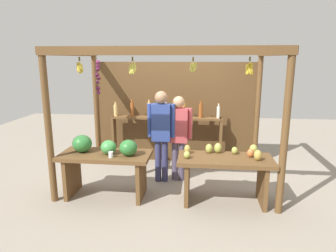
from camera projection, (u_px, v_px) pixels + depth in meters
The scene contains 7 objects.
ground_plane at pixel (169, 179), 5.44m from camera, with size 12.00×12.00×0.00m, color gray.
market_stall at pixel (172, 102), 5.60m from camera, with size 3.46×2.15×2.31m.
fruit_counter_left at pixel (105, 158), 4.66m from camera, with size 1.40×0.64×0.98m.
fruit_counter_right at pixel (225, 168), 4.49m from camera, with size 1.40×0.64×0.86m.
bottle_shelf_unit at pixel (166, 126), 6.01m from camera, with size 2.22×0.22×1.35m.
vendor_man at pixel (161, 128), 5.15m from camera, with size 0.48×0.22×1.61m.
vendor_woman at pixel (178, 131), 5.22m from camera, with size 0.48×0.21×1.52m.
Camera 1 is at (0.54, -5.06, 2.15)m, focal length 32.03 mm.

